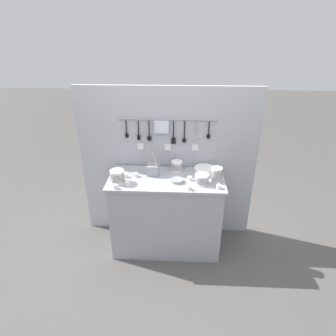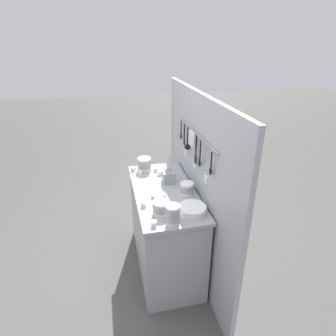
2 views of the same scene
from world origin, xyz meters
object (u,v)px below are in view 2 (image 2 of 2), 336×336
object	(u,v)px
bowl_stack_wide_centre	(144,164)
bowl_stack_back_corner	(187,188)
steel_mixing_bowl	(158,195)
plate_stack	(192,209)
cup_edge_near	(156,169)
cup_front_left	(159,173)
bowl_stack_tall_left	(161,207)
cup_front_right	(144,204)
cup_mid_row	(166,202)
cup_back_left	(133,169)
bowl_stack_nested_right	(173,214)
cup_by_caddy	(141,173)
cup_centre	(154,223)
cutlery_caddy	(169,177)

from	to	relation	value
bowl_stack_wide_centre	bowl_stack_back_corner	xyz separation A→B (m)	(0.61, 0.32, -0.01)
bowl_stack_back_corner	steel_mixing_bowl	distance (m)	0.28
plate_stack	cup_edge_near	size ratio (longest dim) A/B	5.02
steel_mixing_bowl	bowl_stack_wide_centre	bearing A→B (deg)	-176.26
plate_stack	cup_edge_near	xyz separation A→B (m)	(-0.86, -0.15, -0.01)
cup_edge_near	cup_front_left	world-z (taller)	same
bowl_stack_tall_left	cup_front_right	world-z (taller)	bowl_stack_tall_left
plate_stack	cup_edge_near	bearing A→B (deg)	-169.99
cup_mid_row	plate_stack	bearing A→B (deg)	46.85
cup_back_left	cup_front_right	bearing A→B (deg)	0.99
bowl_stack_nested_right	steel_mixing_bowl	world-z (taller)	bowl_stack_nested_right
cup_front_left	cup_edge_near	bearing A→B (deg)	-170.15
cup_back_left	bowl_stack_nested_right	bearing A→B (deg)	11.39
bowl_stack_tall_left	cup_mid_row	distance (m)	0.15
cup_front_right	cup_by_caddy	xyz separation A→B (m)	(-0.63, 0.06, 0.00)
cup_back_left	cup_mid_row	distance (m)	0.78
cup_centre	bowl_stack_back_corner	bearing A→B (deg)	137.59
bowl_stack_tall_left	cup_mid_row	bearing A→B (deg)	150.06
cup_mid_row	cup_by_caddy	bearing A→B (deg)	-167.19
cup_front_right	cup_centre	bearing A→B (deg)	7.58
cutlery_caddy	cup_back_left	world-z (taller)	cutlery_caddy
cup_back_left	cup_centre	size ratio (longest dim) A/B	1.00
bowl_stack_nested_right	cup_edge_near	distance (m)	0.97
cup_front_left	cup_by_caddy	world-z (taller)	same
cup_front_left	cup_mid_row	xyz separation A→B (m)	(0.58, -0.05, 0.00)
cup_centre	cutlery_caddy	bearing A→B (deg)	158.36
plate_stack	cup_by_caddy	bearing A→B (deg)	-157.75
cutlery_caddy	cup_edge_near	xyz separation A→B (m)	(-0.29, -0.08, -0.04)
cutlery_caddy	cup_mid_row	bearing A→B (deg)	-15.78
cup_by_caddy	cup_front_right	bearing A→B (deg)	-5.07
cutlery_caddy	cup_front_right	world-z (taller)	cutlery_caddy
plate_stack	bowl_stack_nested_right	bearing A→B (deg)	-61.37
bowl_stack_nested_right	cup_by_caddy	bearing A→B (deg)	-171.41
cutlery_caddy	cup_front_left	xyz separation A→B (m)	(-0.18, -0.06, -0.04)
bowl_stack_back_corner	cup_mid_row	world-z (taller)	bowl_stack_back_corner
cup_back_left	bowl_stack_wide_centre	bearing A→B (deg)	91.00
bowl_stack_tall_left	plate_stack	xyz separation A→B (m)	(0.05, 0.26, -0.03)
bowl_stack_wide_centre	plate_stack	distance (m)	0.97
cup_front_right	bowl_stack_wide_centre	bearing A→B (deg)	171.19
steel_mixing_bowl	cutlery_caddy	xyz separation A→B (m)	(-0.27, 0.16, 0.04)
cup_back_left	cup_centre	xyz separation A→B (m)	(1.04, 0.05, 0.00)
cup_back_left	cutlery_caddy	bearing A→B (deg)	43.24
cup_front_left	bowl_stack_wide_centre	bearing A→B (deg)	-140.41
bowl_stack_back_corner	cup_by_caddy	size ratio (longest dim) A/B	2.65
cutlery_caddy	cup_back_left	xyz separation A→B (m)	(-0.35, -0.33, -0.04)
steel_mixing_bowl	cup_by_caddy	size ratio (longest dim) A/B	2.79
steel_mixing_bowl	cup_centre	world-z (taller)	cup_centre
bowl_stack_back_corner	cup_mid_row	distance (m)	0.27
cutlery_caddy	cup_edge_near	world-z (taller)	cutlery_caddy
bowl_stack_back_corner	cup_front_right	bearing A→B (deg)	-73.08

